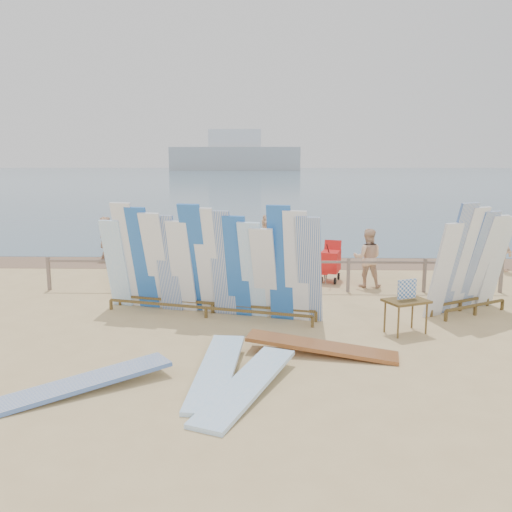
{
  "coord_description": "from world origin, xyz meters",
  "views": [
    {
      "loc": [
        -0.1,
        -11.04,
        3.43
      ],
      "look_at": [
        -0.43,
        2.68,
        1.01
      ],
      "focal_mm": 38.0,
      "sensor_mm": 36.0,
      "label": 1
    }
  ],
  "objects_px": {
    "beach_chair_right": "(290,274)",
    "beachgoer_3": "(207,240)",
    "stroller": "(331,266)",
    "beachgoer_11": "(106,238)",
    "flat_board_b": "(247,393)",
    "side_surfboard_rack": "(470,264)",
    "beachgoer_8": "(368,258)",
    "beachgoer_2": "(150,255)",
    "flat_board_a": "(217,379)",
    "beachgoer_6": "(284,250)",
    "vendor_table": "(406,315)",
    "beachgoer_5": "(268,239)",
    "main_surfboard_rack": "(209,265)",
    "beach_chair_left": "(319,274)",
    "beachgoer_extra_0": "(507,244)",
    "flat_board_e": "(84,390)",
    "flat_board_c": "(321,354)",
    "beachgoer_9": "(475,247)"
  },
  "relations": [
    {
      "from": "vendor_table",
      "to": "beachgoer_11",
      "type": "xyz_separation_m",
      "value": [
        -8.44,
        7.98,
        0.4
      ]
    },
    {
      "from": "beachgoer_8",
      "to": "beachgoer_9",
      "type": "height_order",
      "value": "beachgoer_9"
    },
    {
      "from": "main_surfboard_rack",
      "to": "beach_chair_left",
      "type": "height_order",
      "value": "main_surfboard_rack"
    },
    {
      "from": "side_surfboard_rack",
      "to": "flat_board_e",
      "type": "distance_m",
      "value": 8.61
    },
    {
      "from": "beachgoer_9",
      "to": "beachgoer_2",
      "type": "bearing_deg",
      "value": -147.94
    },
    {
      "from": "beach_chair_right",
      "to": "beachgoer_3",
      "type": "distance_m",
      "value": 3.68
    },
    {
      "from": "flat_board_b",
      "to": "stroller",
      "type": "bearing_deg",
      "value": 96.97
    },
    {
      "from": "stroller",
      "to": "beachgoer_extra_0",
      "type": "bearing_deg",
      "value": 31.92
    },
    {
      "from": "beachgoer_extra_0",
      "to": "side_surfboard_rack",
      "type": "bearing_deg",
      "value": 164.25
    },
    {
      "from": "vendor_table",
      "to": "beachgoer_extra_0",
      "type": "height_order",
      "value": "beachgoer_extra_0"
    },
    {
      "from": "beachgoer_11",
      "to": "beach_chair_right",
      "type": "bearing_deg",
      "value": -148.52
    },
    {
      "from": "side_surfboard_rack",
      "to": "beachgoer_extra_0",
      "type": "distance_m",
      "value": 5.69
    },
    {
      "from": "vendor_table",
      "to": "beachgoer_5",
      "type": "bearing_deg",
      "value": 86.51
    },
    {
      "from": "side_surfboard_rack",
      "to": "flat_board_c",
      "type": "distance_m",
      "value": 4.65
    },
    {
      "from": "flat_board_b",
      "to": "beachgoer_11",
      "type": "distance_m",
      "value": 12.18
    },
    {
      "from": "flat_board_b",
      "to": "flat_board_a",
      "type": "relative_size",
      "value": 1.0
    },
    {
      "from": "stroller",
      "to": "beachgoer_11",
      "type": "height_order",
      "value": "beachgoer_11"
    },
    {
      "from": "main_surfboard_rack",
      "to": "beachgoer_extra_0",
      "type": "relative_size",
      "value": 2.93
    },
    {
      "from": "stroller",
      "to": "beachgoer_2",
      "type": "xyz_separation_m",
      "value": [
        -5.09,
        -0.48,
        0.38
      ]
    },
    {
      "from": "side_surfboard_rack",
      "to": "beachgoer_8",
      "type": "xyz_separation_m",
      "value": [
        -1.82,
        2.6,
        -0.34
      ]
    },
    {
      "from": "beach_chair_right",
      "to": "flat_board_c",
      "type": "bearing_deg",
      "value": -90.73
    },
    {
      "from": "beach_chair_right",
      "to": "stroller",
      "type": "relative_size",
      "value": 0.69
    },
    {
      "from": "beachgoer_11",
      "to": "main_surfboard_rack",
      "type": "bearing_deg",
      "value": -177.65
    },
    {
      "from": "flat_board_e",
      "to": "beachgoer_8",
      "type": "height_order",
      "value": "beachgoer_8"
    },
    {
      "from": "main_surfboard_rack",
      "to": "vendor_table",
      "type": "xyz_separation_m",
      "value": [
        4.08,
        -1.16,
        -0.78
      ]
    },
    {
      "from": "flat_board_c",
      "to": "beachgoer_3",
      "type": "bearing_deg",
      "value": 31.67
    },
    {
      "from": "flat_board_c",
      "to": "beachgoer_extra_0",
      "type": "bearing_deg",
      "value": -28.43
    },
    {
      "from": "beachgoer_8",
      "to": "beachgoer_11",
      "type": "bearing_deg",
      "value": -17.09
    },
    {
      "from": "main_surfboard_rack",
      "to": "beachgoer_6",
      "type": "relative_size",
      "value": 3.22
    },
    {
      "from": "beachgoer_6",
      "to": "beachgoer_9",
      "type": "bearing_deg",
      "value": -123.89
    },
    {
      "from": "beachgoer_2",
      "to": "stroller",
      "type": "bearing_deg",
      "value": -41.72
    },
    {
      "from": "beachgoer_11",
      "to": "beachgoer_6",
      "type": "distance_m",
      "value": 6.64
    },
    {
      "from": "side_surfboard_rack",
      "to": "beachgoer_6",
      "type": "relative_size",
      "value": 1.63
    },
    {
      "from": "flat_board_e",
      "to": "beachgoer_8",
      "type": "distance_m",
      "value": 8.92
    },
    {
      "from": "beachgoer_8",
      "to": "flat_board_b",
      "type": "bearing_deg",
      "value": 74.48
    },
    {
      "from": "beachgoer_3",
      "to": "beachgoer_11",
      "type": "height_order",
      "value": "beachgoer_3"
    },
    {
      "from": "stroller",
      "to": "beachgoer_6",
      "type": "distance_m",
      "value": 1.55
    },
    {
      "from": "main_surfboard_rack",
      "to": "beachgoer_11",
      "type": "relative_size",
      "value": 3.31
    },
    {
      "from": "stroller",
      "to": "main_surfboard_rack",
      "type": "bearing_deg",
      "value": -115.19
    },
    {
      "from": "beachgoer_8",
      "to": "beachgoer_6",
      "type": "height_order",
      "value": "beachgoer_8"
    },
    {
      "from": "flat_board_a",
      "to": "beachgoer_8",
      "type": "xyz_separation_m",
      "value": [
        3.53,
        6.49,
        0.81
      ]
    },
    {
      "from": "beachgoer_3",
      "to": "beachgoer_6",
      "type": "xyz_separation_m",
      "value": [
        2.49,
        -1.63,
        -0.06
      ]
    },
    {
      "from": "stroller",
      "to": "beachgoer_3",
      "type": "height_order",
      "value": "beachgoer_3"
    },
    {
      "from": "main_surfboard_rack",
      "to": "beachgoer_8",
      "type": "distance_m",
      "value": 4.99
    },
    {
      "from": "beachgoer_9",
      "to": "beachgoer_8",
      "type": "bearing_deg",
      "value": -131.18
    },
    {
      "from": "flat_board_b",
      "to": "beachgoer_9",
      "type": "bearing_deg",
      "value": 75.29
    },
    {
      "from": "beachgoer_6",
      "to": "flat_board_b",
      "type": "bearing_deg",
      "value": 137.01
    },
    {
      "from": "flat_board_c",
      "to": "beachgoer_5",
      "type": "xyz_separation_m",
      "value": [
        -0.98,
        8.54,
        0.85
      ]
    },
    {
      "from": "flat_board_a",
      "to": "beachgoer_6",
      "type": "xyz_separation_m",
      "value": [
        1.28,
        7.87,
        0.79
      ]
    },
    {
      "from": "beachgoer_extra_0",
      "to": "flat_board_a",
      "type": "bearing_deg",
      "value": 151.83
    }
  ]
}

